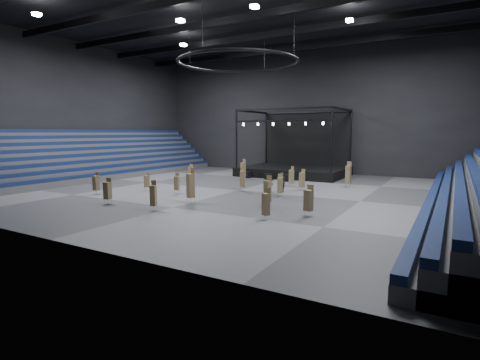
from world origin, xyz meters
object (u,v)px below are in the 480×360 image
Objects in this scene: chair_stack_3 at (243,169)px; chair_stack_7 at (108,190)px; chair_stack_15 at (348,174)px; flight_case_right at (288,178)px; flight_case_mid at (269,177)px; chair_stack_5 at (96,183)px; chair_stack_0 at (291,176)px; chair_stack_1 at (191,171)px; chair_stack_6 at (153,195)px; chair_stack_4 at (266,204)px; chair_stack_13 at (177,183)px; man_center at (282,182)px; stage at (296,165)px; crew_member at (271,185)px; chair_stack_11 at (147,181)px; chair_stack_14 at (191,185)px; chair_stack_8 at (309,200)px; chair_stack_10 at (280,185)px; chair_stack_2 at (268,191)px; chair_stack_12 at (243,179)px; chair_stack_9 at (302,179)px; flight_case_left at (246,174)px.

chair_stack_7 is (-1.84, -20.00, -0.17)m from chair_stack_3.
flight_case_right is at bearing 177.98° from chair_stack_15.
flight_case_mid is 21.17m from chair_stack_5.
chair_stack_0 is 1.13× the size of chair_stack_1.
chair_stack_4 is at bearing -11.78° from chair_stack_6.
chair_stack_13 is 1.01× the size of man_center.
chair_stack_3 is at bearing 147.94° from chair_stack_4.
chair_stack_15 is at bearing -41.10° from stage.
chair_stack_15 is 1.40× the size of man_center.
crew_member reaches higher than flight_case_mid.
flight_case_mid is at bearing 177.31° from chair_stack_15.
chair_stack_3 reaches higher than flight_case_mid.
chair_stack_11 is 0.62× the size of chair_stack_14.
chair_stack_8 is (10.62, -24.35, -0.22)m from stage.
flight_case_mid is at bearing 102.43° from chair_stack_10.
chair_stack_15 is (2.90, 14.40, 0.13)m from chair_stack_2.
chair_stack_14 reaches higher than chair_stack_8.
chair_stack_13 is at bearing -102.42° from flight_case_mid.
chair_stack_7 is 0.88× the size of chair_stack_12.
chair_stack_3 reaches higher than chair_stack_9.
chair_stack_10 is at bearing -36.95° from chair_stack_12.
chair_stack_2 is (2.70, -11.70, 0.15)m from chair_stack_0.
stage is 5.29× the size of chair_stack_3.
chair_stack_7 is at bearing -120.80° from chair_stack_15.
chair_stack_0 is at bearing -70.71° from stage.
chair_stack_10 is 8.53m from chair_stack_14.
chair_stack_5 is 14.46m from chair_stack_12.
chair_stack_1 is at bearing -131.48° from flight_case_left.
chair_stack_4 is 1.04× the size of chair_stack_10.
flight_case_left is at bearing 174.34° from flight_case_mid.
chair_stack_15 reaches higher than crew_member.
flight_case_left is 0.87× the size of crew_member.
chair_stack_12 is 12.03m from chair_stack_15.
man_center is (9.01, -8.70, 0.57)m from flight_case_left.
chair_stack_6 is at bearing -91.21° from stage.
chair_stack_5 is 1.05× the size of chair_stack_13.
chair_stack_7 is at bearing -83.83° from chair_stack_1.
chair_stack_12 is (10.33, -4.74, 0.24)m from chair_stack_1.
chair_stack_4 is 0.98× the size of chair_stack_8.
flight_case_left is 6.48m from flight_case_right.
chair_stack_6 is at bearing -96.51° from flight_case_right.
flight_case_mid is at bearing 77.43° from chair_stack_12.
chair_stack_10 is at bearing 141.13° from chair_stack_8.
flight_case_left is 14.21m from chair_stack_15.
chair_stack_7 is at bearing 159.76° from chair_stack_6.
chair_stack_9 is 1.47× the size of crew_member.
chair_stack_2 is 1.02× the size of chair_stack_12.
stage reaches higher than chair_stack_4.
chair_stack_4 reaches higher than flight_case_right.
chair_stack_8 is (15.22, -18.16, 0.79)m from flight_case_left.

